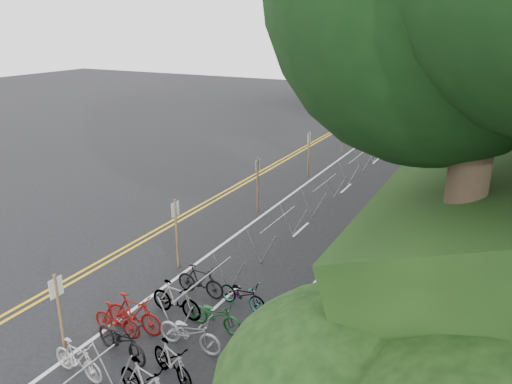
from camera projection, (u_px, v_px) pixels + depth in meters
ground at (50, 340)px, 13.34m from camera, size 120.00×120.00×0.00m
road_markings at (249, 218)px, 21.54m from camera, size 7.47×80.00×0.01m
red_curb at (377, 223)px, 20.91m from camera, size 0.25×28.00×0.10m
bike_racks_rest at (325, 189)px, 22.67m from camera, size 1.14×23.00×1.17m
signpost_near at (59, 310)px, 12.27m from camera, size 0.08×0.40×2.32m
signposts_rest at (286, 165)px, 24.36m from camera, size 0.08×18.40×2.50m
bike_front at (117, 319)px, 13.44m from camera, size 0.48×1.54×0.92m
bike_valet at (145, 348)px, 12.21m from camera, size 2.91×8.63×1.10m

